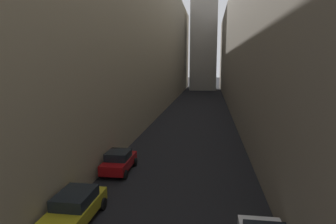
# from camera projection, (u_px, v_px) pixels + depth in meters

# --- Properties ---
(ground_plane) EXTENTS (264.00, 264.00, 0.00)m
(ground_plane) POSITION_uv_depth(u_px,v_px,m) (196.00, 112.00, 48.92)
(ground_plane) COLOR black
(building_block_left) EXTENTS (12.96, 108.00, 24.08)m
(building_block_left) POSITION_uv_depth(u_px,v_px,m) (128.00, 39.00, 50.61)
(building_block_left) COLOR gray
(building_block_left) RESTS_ON ground
(building_block_right) EXTENTS (13.35, 108.00, 21.13)m
(building_block_right) POSITION_uv_depth(u_px,v_px,m) (274.00, 47.00, 47.51)
(building_block_right) COLOR #756B5B
(building_block_right) RESTS_ON ground
(parked_car_left_second) EXTENTS (2.00, 4.33, 1.57)m
(parked_car_left_second) POSITION_uv_depth(u_px,v_px,m) (75.00, 207.00, 14.57)
(parked_car_left_second) COLOR #A59919
(parked_car_left_second) RESTS_ON ground
(parked_car_left_third) EXTENTS (1.93, 3.96, 1.57)m
(parked_car_left_third) POSITION_uv_depth(u_px,v_px,m) (119.00, 161.00, 21.56)
(parked_car_left_third) COLOR maroon
(parked_car_left_third) RESTS_ON ground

